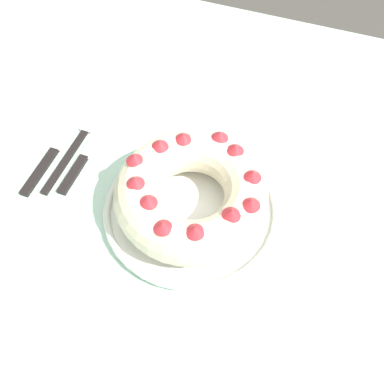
% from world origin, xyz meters
% --- Properties ---
extents(ground_plane, '(8.00, 8.00, 0.00)m').
position_xyz_m(ground_plane, '(0.00, 0.00, 0.00)').
color(ground_plane, '#4C4742').
extents(dining_table, '(1.39, 1.17, 0.78)m').
position_xyz_m(dining_table, '(0.00, 0.00, 0.69)').
color(dining_table, silver).
rests_on(dining_table, ground_plane).
extents(serving_dish, '(0.29, 0.29, 0.02)m').
position_xyz_m(serving_dish, '(-0.03, 0.00, 0.79)').
color(serving_dish, white).
rests_on(serving_dish, dining_table).
extents(bundt_cake, '(0.25, 0.25, 0.08)m').
position_xyz_m(bundt_cake, '(-0.03, 0.00, 0.83)').
color(bundt_cake, beige).
rests_on(bundt_cake, serving_dish).
extents(fork, '(0.02, 0.21, 0.01)m').
position_xyz_m(fork, '(-0.28, 0.07, 0.78)').
color(fork, black).
rests_on(fork, dining_table).
extents(serving_knife, '(0.02, 0.24, 0.01)m').
position_xyz_m(serving_knife, '(-0.31, 0.04, 0.78)').
color(serving_knife, black).
rests_on(serving_knife, dining_table).
extents(cake_knife, '(0.02, 0.19, 0.01)m').
position_xyz_m(cake_knife, '(-0.25, 0.04, 0.78)').
color(cake_knife, black).
rests_on(cake_knife, dining_table).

